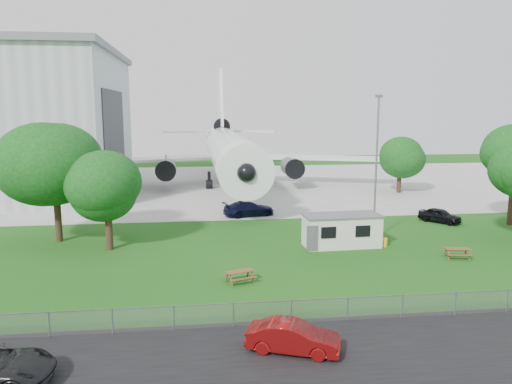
{
  "coord_description": "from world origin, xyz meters",
  "views": [
    {
      "loc": [
        -6.83,
        -33.43,
        11.08
      ],
      "look_at": [
        -1.65,
        8.0,
        4.0
      ],
      "focal_mm": 35.0,
      "sensor_mm": 36.0,
      "label": 1
    }
  ],
  "objects": [
    {
      "name": "lamp_mast",
      "position": [
        8.2,
        6.2,
        6.0
      ],
      "size": [
        0.16,
        0.16,
        12.0
      ],
      "primitive_type": "cylinder",
      "color": "slate",
      "rests_on": "ground"
    },
    {
      "name": "ground",
      "position": [
        0.0,
        0.0,
        0.0
      ],
      "size": [
        160.0,
        160.0,
        0.0
      ],
      "primitive_type": "plane",
      "color": "#225F16"
    },
    {
      "name": "car_centre_sedan",
      "position": [
        -2.49,
        -12.47,
        0.71
      ],
      "size": [
        4.54,
        2.92,
        1.41
      ],
      "primitive_type": "imported",
      "rotation": [
        0.0,
        0.0,
        1.21
      ],
      "color": "maroon",
      "rests_on": "ground"
    },
    {
      "name": "site_cabin",
      "position": [
        4.89,
        4.53,
        1.31
      ],
      "size": [
        6.8,
        2.96,
        2.62
      ],
      "color": "silver",
      "rests_on": "ground"
    },
    {
      "name": "concrete_apron",
      "position": [
        0.0,
        38.0,
        0.01
      ],
      "size": [
        120.0,
        46.0,
        0.03
      ],
      "primitive_type": "cube",
      "color": "#B7B7B2",
      "rests_on": "ground"
    },
    {
      "name": "car_ne_hatch",
      "position": [
        16.88,
        11.54,
        0.69
      ],
      "size": [
        3.78,
        4.19,
        1.38
      ],
      "primitive_type": "imported",
      "rotation": [
        0.0,
        0.0,
        0.67
      ],
      "color": "black",
      "rests_on": "ground"
    },
    {
      "name": "fence",
      "position": [
        0.0,
        -9.5,
        0.0
      ],
      "size": [
        58.0,
        0.04,
        1.3
      ],
      "primitive_type": "cube",
      "color": "gray",
      "rests_on": "ground"
    },
    {
      "name": "tree_far_apron",
      "position": [
        19.91,
        28.61,
        4.46
      ],
      "size": [
        6.68,
        6.68,
        7.81
      ],
      "color": "#382619",
      "rests_on": "ground"
    },
    {
      "name": "picnic_west",
      "position": [
        -4.07,
        -2.91,
        0.0
      ],
      "size": [
        2.2,
        2.01,
        0.76
      ],
      "primitive_type": null,
      "rotation": [
        0.0,
        0.0,
        0.34
      ],
      "color": "brown",
      "rests_on": "ground"
    },
    {
      "name": "airliner",
      "position": [
        -2.0,
        35.86,
        5.27
      ],
      "size": [
        46.36,
        47.73,
        17.69
      ],
      "color": "white",
      "rests_on": "ground"
    },
    {
      "name": "tree_west_small",
      "position": [
        -13.59,
        5.85,
        4.74
      ],
      "size": [
        6.56,
        6.56,
        8.03
      ],
      "color": "#382619",
      "rests_on": "ground"
    },
    {
      "name": "asphalt_strip",
      "position": [
        0.0,
        -13.0,
        0.01
      ],
      "size": [
        120.0,
        8.0,
        0.02
      ],
      "primitive_type": "cube",
      "color": "black",
      "rests_on": "ground"
    },
    {
      "name": "car_apron_van",
      "position": [
        -1.31,
        16.73,
        0.77
      ],
      "size": [
        5.68,
        3.44,
        1.54
      ],
      "primitive_type": "imported",
      "rotation": [
        0.0,
        0.0,
        1.83
      ],
      "color": "black",
      "rests_on": "ground"
    },
    {
      "name": "picnic_east",
      "position": [
        12.48,
        0.23,
        0.0
      ],
      "size": [
        2.03,
        1.78,
        0.76
      ],
      "primitive_type": null,
      "rotation": [
        0.0,
        0.0,
        -0.17
      ],
      "color": "brown",
      "rests_on": "ground"
    },
    {
      "name": "tree_west_big",
      "position": [
        -18.19,
        8.92,
        6.15
      ],
      "size": [
        9.53,
        9.53,
        10.92
      ],
      "color": "#382619",
      "rests_on": "ground"
    }
  ]
}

